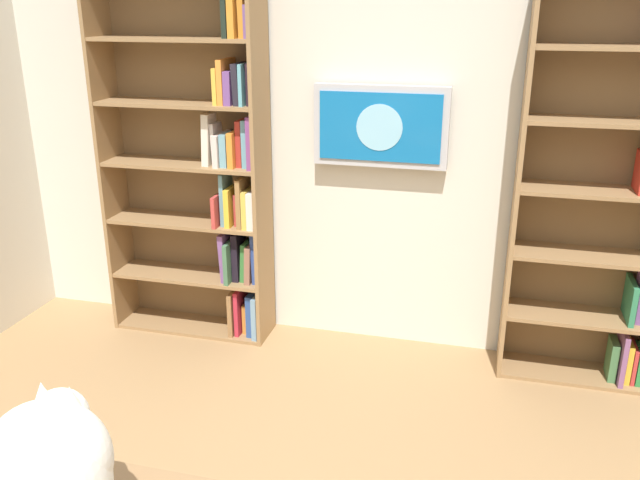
% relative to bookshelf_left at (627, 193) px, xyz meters
% --- Properties ---
extents(wall_back, '(4.52, 0.06, 2.70)m').
position_rel_bookshelf_left_xyz_m(wall_back, '(1.21, -0.17, 0.34)').
color(wall_back, silver).
rests_on(wall_back, ground).
extents(bookshelf_left, '(0.84, 0.28, 2.02)m').
position_rel_bookshelf_left_xyz_m(bookshelf_left, '(0.00, 0.00, 0.00)').
color(bookshelf_left, '#937047').
rests_on(bookshelf_left, ground).
extents(bookshelf_right, '(0.94, 0.28, 2.03)m').
position_rel_bookshelf_left_xyz_m(bookshelf_right, '(2.20, -0.00, -0.02)').
color(bookshelf_right, '#937047').
rests_on(bookshelf_right, ground).
extents(wall_mounted_tv, '(0.71, 0.07, 0.43)m').
position_rel_bookshelf_left_xyz_m(wall_mounted_tv, '(1.22, -0.08, 0.25)').
color(wall_mounted_tv, '#B7B7BC').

